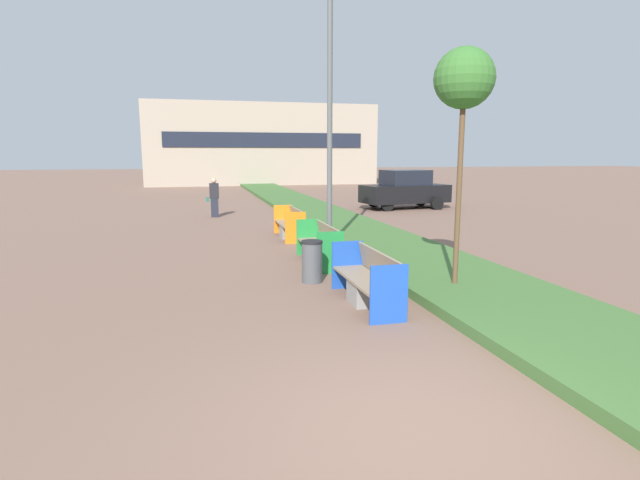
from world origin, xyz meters
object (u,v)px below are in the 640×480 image
bench_blue_frame (368,283)px  sapling_tree_near (464,81)px  bench_orange_frame (290,226)px  bench_green_frame (320,248)px  street_lamp_post (330,79)px  parked_car_distant (405,190)px  pedestrian_walking (214,197)px  litter_bin (312,261)px

bench_blue_frame → sapling_tree_near: (1.88, 0.31, 3.53)m
bench_orange_frame → sapling_tree_near: sapling_tree_near is taller
bench_orange_frame → bench_blue_frame: bearing=-90.0°
bench_green_frame → street_lamp_post: 4.40m
bench_green_frame → parked_car_distant: 13.05m
street_lamp_post → parked_car_distant: size_ratio=1.87×
bench_orange_frame → pedestrian_walking: size_ratio=1.30×
litter_bin → sapling_tree_near: (2.48, -1.41, 3.46)m
bench_green_frame → pedestrian_walking: size_ratio=1.36×
bench_blue_frame → sapling_tree_near: 4.01m
street_lamp_post → sapling_tree_near: street_lamp_post is taller
bench_orange_frame → bench_green_frame: bearing=-90.0°
litter_bin → street_lamp_post: size_ratio=0.11×
bench_orange_frame → street_lamp_post: (0.61, -2.47, 4.14)m
bench_blue_frame → bench_orange_frame: bearing=90.0°
litter_bin → sapling_tree_near: sapling_tree_near is taller
bench_orange_frame → pedestrian_walking: bearing=109.4°
bench_green_frame → sapling_tree_near: sapling_tree_near is taller
pedestrian_walking → parked_car_distant: parked_car_distant is taller
street_lamp_post → litter_bin: bearing=-111.4°
bench_blue_frame → street_lamp_post: bearing=82.7°
bench_orange_frame → sapling_tree_near: size_ratio=0.47×
bench_green_frame → street_lamp_post: bearing=66.0°
bench_blue_frame → street_lamp_post: street_lamp_post is taller
bench_green_frame → pedestrian_walking: pedestrian_walking is taller
bench_blue_frame → bench_green_frame: same height
street_lamp_post → parked_car_distant: 12.10m
bench_orange_frame → parked_car_distant: (7.04, 7.13, 0.54)m
bench_orange_frame → litter_bin: bench_orange_frame is taller
street_lamp_post → sapling_tree_near: size_ratio=1.83×
parked_car_distant → bench_green_frame: bearing=-130.9°
litter_bin → bench_green_frame: bearing=70.7°
street_lamp_post → pedestrian_walking: street_lamp_post is taller
pedestrian_walking → street_lamp_post: bearing=-72.2°
bench_blue_frame → bench_orange_frame: 7.27m
litter_bin → pedestrian_walking: pedestrian_walking is taller
bench_green_frame → litter_bin: bearing=-109.3°
bench_blue_frame → pedestrian_walking: (-2.09, 13.22, 0.45)m
litter_bin → street_lamp_post: street_lamp_post is taller
bench_orange_frame → street_lamp_post: bearing=-76.1°
street_lamp_post → sapling_tree_near: 4.71m
sapling_tree_near → bench_green_frame: bearing=121.0°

